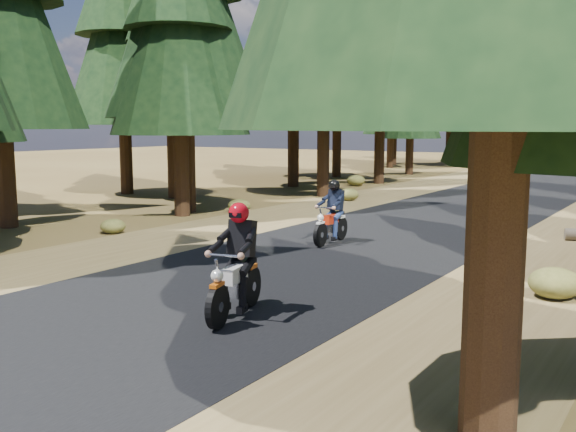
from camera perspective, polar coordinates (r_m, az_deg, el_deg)
name	(u,v)px	position (r m, az deg, el deg)	size (l,w,h in m)	color
ground	(245,282)	(12.30, -3.85, -5.90)	(120.00, 120.00, 0.00)	#4C3A1B
road	(363,242)	(16.47, 6.70, -2.35)	(6.00, 100.00, 0.01)	black
shoulder_l	(222,227)	(18.94, -5.84, -0.99)	(3.20, 100.00, 0.01)	brown
shoulder_r	(554,264)	(15.03, 22.61, -3.93)	(3.20, 100.00, 0.01)	brown
pine_forest	(528,14)	(31.79, 20.55, 16.46)	(34.59, 55.08, 16.32)	black
understory_shrubs	(467,217)	(19.80, 15.64, -0.10)	(15.61, 27.48, 0.64)	#474C1E
rider_lead	(235,280)	(9.98, -4.73, -5.69)	(1.07, 2.07, 1.77)	white
rider_follow	(331,222)	(16.19, 3.85, -0.58)	(0.63, 1.82, 1.60)	#A6210B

